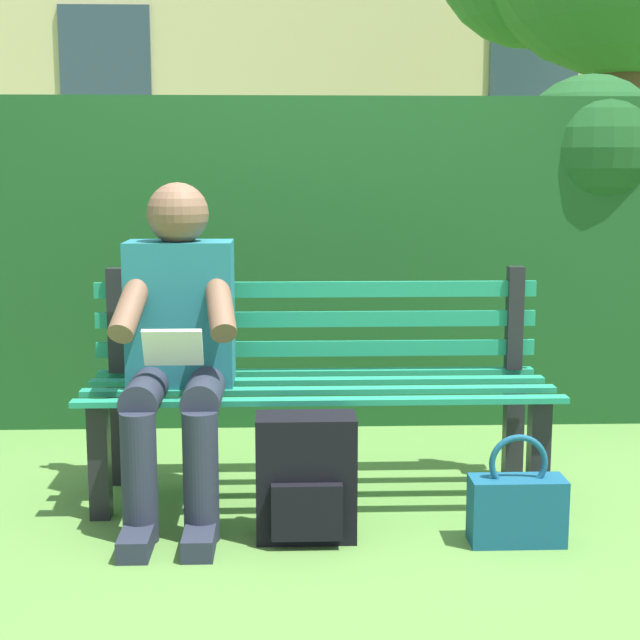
# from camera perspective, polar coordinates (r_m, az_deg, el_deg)

# --- Properties ---
(ground) EXTENTS (60.00, 60.00, 0.00)m
(ground) POSITION_cam_1_polar(r_m,az_deg,el_deg) (3.58, -0.06, -10.63)
(ground) COLOR #517F38
(park_bench) EXTENTS (1.70, 0.53, 0.84)m
(park_bench) POSITION_cam_1_polar(r_m,az_deg,el_deg) (3.54, -0.11, -3.61)
(park_bench) COLOR black
(park_bench) RESTS_ON ground
(person_seated) EXTENTS (0.44, 0.73, 1.16)m
(person_seated) POSITION_cam_1_polar(r_m,az_deg,el_deg) (3.34, -8.61, -1.25)
(person_seated) COLOR #1E6672
(person_seated) RESTS_ON ground
(hedge_backdrop) EXTENTS (5.93, 0.88, 1.66)m
(hedge_backdrop) POSITION_cam_1_polar(r_m,az_deg,el_deg) (4.75, -5.27, 4.24)
(hedge_backdrop) COLOR #19471E
(hedge_backdrop) RESTS_ON ground
(backpack) EXTENTS (0.33, 0.24, 0.42)m
(backpack) POSITION_cam_1_polar(r_m,az_deg,el_deg) (3.14, -0.84, -9.58)
(backpack) COLOR black
(backpack) RESTS_ON ground
(handbag) EXTENTS (0.31, 0.13, 0.37)m
(handbag) POSITION_cam_1_polar(r_m,az_deg,el_deg) (3.19, 11.83, -11.00)
(handbag) COLOR navy
(handbag) RESTS_ON ground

